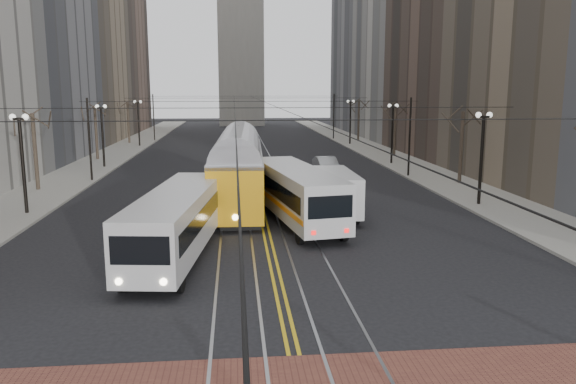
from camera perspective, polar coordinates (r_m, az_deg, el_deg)
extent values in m
plane|color=black|center=(17.00, 0.27, -14.81)|extent=(260.00, 260.00, 0.00)
cube|color=gray|center=(62.21, -17.93, 3.26)|extent=(5.00, 140.00, 0.15)
cube|color=gray|center=(62.94, 9.85, 3.69)|extent=(5.00, 140.00, 0.15)
cube|color=gray|center=(60.76, -3.95, 3.52)|extent=(4.80, 130.00, 0.02)
cube|color=gold|center=(60.76, -3.95, 3.52)|extent=(0.42, 130.00, 0.01)
cube|color=brown|center=(104.88, -19.46, 16.80)|extent=(16.00, 20.00, 40.00)
cube|color=slate|center=(105.63, 9.88, 17.17)|extent=(16.00, 20.00, 40.00)
cylinder|color=black|center=(35.74, -25.31, 2.25)|extent=(0.20, 0.20, 5.60)
cylinder|color=black|center=(54.86, -18.31, 5.22)|extent=(0.20, 0.20, 5.60)
cylinder|color=black|center=(74.44, -14.93, 6.61)|extent=(0.20, 0.20, 5.60)
cylinder|color=black|center=(36.89, 19.03, 2.90)|extent=(0.20, 0.20, 5.60)
cylinder|color=black|center=(55.62, 10.53, 5.63)|extent=(0.20, 0.20, 5.60)
cylinder|color=black|center=(75.01, 6.34, 6.92)|extent=(0.20, 0.20, 5.60)
cylinder|color=#382D23|center=(43.89, -24.28, 3.66)|extent=(0.28, 0.28, 5.60)
cylinder|color=#382D23|center=(61.14, -18.91, 5.66)|extent=(0.28, 0.28, 5.60)
cylinder|color=#382D23|center=(78.72, -15.90, 6.75)|extent=(0.28, 0.28, 5.60)
cylinder|color=#382D23|center=(44.98, 17.18, 4.26)|extent=(0.28, 0.28, 5.60)
cylinder|color=#382D23|center=(61.92, 10.80, 6.09)|extent=(0.28, 0.28, 5.60)
cylinder|color=#382D23|center=(79.33, 7.18, 7.09)|extent=(0.28, 0.28, 5.60)
cylinder|color=black|center=(60.32, -5.47, 9.16)|extent=(0.03, 120.00, 0.03)
cylinder|color=black|center=(60.40, -2.59, 9.19)|extent=(0.03, 120.00, 0.03)
cylinder|color=black|center=(46.88, -19.52, 4.97)|extent=(0.16, 0.16, 6.60)
cylinder|color=black|center=(82.19, -13.49, 7.35)|extent=(0.16, 0.16, 6.60)
cylinder|color=black|center=(47.71, 12.25, 5.41)|extent=(0.16, 0.16, 6.60)
cylinder|color=black|center=(82.67, 4.67, 7.61)|extent=(0.16, 0.16, 6.60)
cube|color=#BABABA|center=(25.03, -11.14, -3.22)|extent=(3.77, 11.67, 2.87)
cube|color=orange|center=(35.95, -5.05, 1.74)|extent=(3.42, 15.88, 3.72)
cube|color=#BABABA|center=(30.91, 0.85, -0.34)|extent=(4.32, 11.68, 2.98)
cube|color=silver|center=(32.15, 4.64, -0.29)|extent=(2.27, 5.91, 2.61)
imported|color=#474A4F|center=(38.26, 2.96, 0.71)|extent=(2.34, 4.98, 1.65)
imported|color=#B1B4B9|center=(48.22, 3.94, 2.65)|extent=(1.93, 4.77, 1.54)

